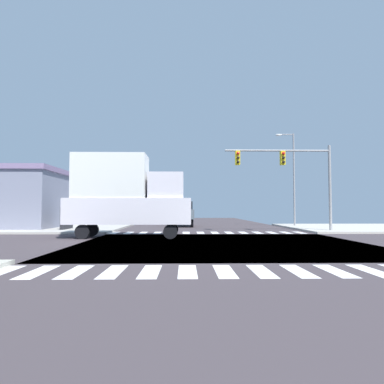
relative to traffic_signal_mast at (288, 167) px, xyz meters
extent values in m
cube|color=#3D3539|center=(-5.64, -7.76, -4.72)|extent=(14.00, 90.00, 0.05)
cube|color=#3D3539|center=(-5.64, -7.76, -4.72)|extent=(90.00, 12.00, 0.05)
cube|color=#B2ADA3|center=(7.36, 4.24, -4.63)|extent=(12.00, 12.00, 0.14)
cube|color=#ACA8A0|center=(-18.64, 4.24, -4.63)|extent=(12.00, 12.00, 0.14)
cube|color=silver|center=(-12.39, -15.06, -4.69)|extent=(0.50, 2.00, 0.01)
cube|color=silver|center=(-11.39, -15.06, -4.69)|extent=(0.50, 2.00, 0.01)
cube|color=silver|center=(-10.39, -15.06, -4.69)|extent=(0.50, 2.00, 0.01)
cube|color=silver|center=(-9.39, -15.06, -4.69)|extent=(0.50, 2.00, 0.01)
cube|color=silver|center=(-8.39, -15.06, -4.69)|extent=(0.50, 2.00, 0.01)
cube|color=silver|center=(-7.39, -15.06, -4.69)|extent=(0.50, 2.00, 0.01)
cube|color=silver|center=(-6.39, -15.06, -4.69)|extent=(0.50, 2.00, 0.01)
cube|color=silver|center=(-5.39, -15.06, -4.69)|extent=(0.50, 2.00, 0.01)
cube|color=silver|center=(-4.39, -15.06, -4.69)|extent=(0.50, 2.00, 0.01)
cube|color=silver|center=(-3.39, -15.06, -4.69)|extent=(0.50, 2.00, 0.01)
cube|color=silver|center=(-2.39, -15.06, -4.69)|extent=(0.50, 2.00, 0.01)
cube|color=silver|center=(-12.39, -0.46, -4.69)|extent=(0.50, 2.00, 0.01)
cube|color=silver|center=(-11.39, -0.46, -4.69)|extent=(0.50, 2.00, 0.01)
cube|color=silver|center=(-10.39, -0.46, -4.69)|extent=(0.50, 2.00, 0.01)
cube|color=silver|center=(-9.39, -0.46, -4.69)|extent=(0.50, 2.00, 0.01)
cube|color=silver|center=(-8.39, -0.46, -4.69)|extent=(0.50, 2.00, 0.01)
cube|color=silver|center=(-7.39, -0.46, -4.69)|extent=(0.50, 2.00, 0.01)
cube|color=silver|center=(-6.39, -0.46, -4.69)|extent=(0.50, 2.00, 0.01)
cube|color=silver|center=(-5.39, -0.46, -4.69)|extent=(0.50, 2.00, 0.01)
cube|color=silver|center=(-4.39, -0.46, -4.69)|extent=(0.50, 2.00, 0.01)
cube|color=silver|center=(-3.39, -0.46, -4.69)|extent=(0.50, 2.00, 0.01)
cube|color=silver|center=(-2.39, -0.46, -4.69)|extent=(0.50, 2.00, 0.01)
cube|color=silver|center=(-1.39, -0.46, -4.69)|extent=(0.50, 2.00, 0.01)
cube|color=silver|center=(-0.39, -0.46, -4.69)|extent=(0.50, 2.00, 0.01)
cube|color=silver|center=(0.61, -0.46, -4.69)|extent=(0.50, 2.00, 0.01)
cylinder|color=gray|center=(3.04, 0.02, -1.55)|extent=(0.20, 0.20, 6.30)
cylinder|color=gray|center=(-0.77, 0.02, 1.20)|extent=(7.62, 0.14, 0.14)
cube|color=yellow|center=(-0.39, 0.02, 0.65)|extent=(0.32, 0.40, 1.00)
sphere|color=red|center=(-0.39, -0.22, 0.96)|extent=(0.22, 0.22, 0.22)
sphere|color=black|center=(-0.39, -0.22, 0.65)|extent=(0.22, 0.22, 0.22)
sphere|color=black|center=(-0.39, -0.22, 0.34)|extent=(0.22, 0.22, 0.22)
cube|color=yellow|center=(-3.67, 0.02, 0.65)|extent=(0.32, 0.40, 1.00)
sphere|color=red|center=(-3.67, -0.22, 0.96)|extent=(0.22, 0.22, 0.22)
sphere|color=black|center=(-3.67, -0.22, 0.65)|extent=(0.22, 0.22, 0.22)
sphere|color=black|center=(-3.67, -0.22, 0.34)|extent=(0.22, 0.22, 0.22)
cylinder|color=gray|center=(2.74, 7.17, -0.31)|extent=(0.16, 0.16, 8.77)
cylinder|color=gray|center=(2.04, 7.17, 3.98)|extent=(1.40, 0.10, 0.10)
ellipsoid|color=silver|center=(1.34, 7.17, 3.93)|extent=(0.60, 0.32, 0.20)
cube|color=black|center=(-16.51, 1.82, -3.80)|extent=(0.24, 2.20, 1.80)
cylinder|color=black|center=(-6.86, 6.26, -4.33)|extent=(0.26, 0.74, 0.74)
cylinder|color=black|center=(-8.43, 6.26, -4.33)|extent=(0.26, 0.74, 0.74)
cylinder|color=black|center=(-6.86, 9.39, -4.33)|extent=(0.26, 0.74, 0.74)
cylinder|color=black|center=(-8.43, 9.39, -4.33)|extent=(0.26, 0.74, 0.74)
cube|color=#4F5B64|center=(-7.64, 7.82, -3.52)|extent=(1.96, 4.60, 0.88)
cube|color=black|center=(-7.64, 7.82, -2.72)|extent=(1.69, 3.22, 0.72)
cylinder|color=black|center=(-8.29, -3.30, -4.30)|extent=(0.80, 0.26, 0.80)
cylinder|color=black|center=(-8.29, -5.22, -4.30)|extent=(0.80, 0.26, 0.80)
cylinder|color=black|center=(-13.18, -3.30, -4.30)|extent=(0.80, 0.26, 0.80)
cylinder|color=black|center=(-13.18, -5.22, -4.30)|extent=(0.80, 0.26, 0.80)
cube|color=silver|center=(-10.74, -4.26, -3.15)|extent=(7.20, 2.40, 1.49)
cube|color=white|center=(-11.82, -4.26, -1.13)|extent=(4.18, 2.30, 2.56)
cube|color=silver|center=(-8.58, -4.26, -1.67)|extent=(2.02, 2.11, 1.49)
camera|label=1|loc=(-7.45, -24.28, -3.00)|focal=31.73mm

